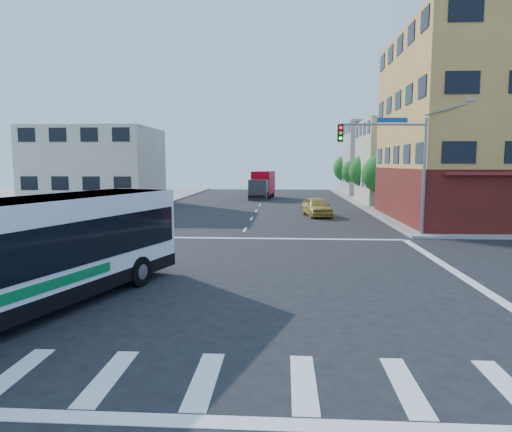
{
  "coord_description": "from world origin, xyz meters",
  "views": [
    {
      "loc": [
        2.59,
        -16.7,
        4.36
      ],
      "look_at": [
        1.25,
        4.72,
        1.88
      ],
      "focal_mm": 32.0,
      "sensor_mm": 36.0,
      "label": 1
    }
  ],
  "objects": [
    {
      "name": "parked_car",
      "position": [
        5.27,
        21.08,
        0.79
      ],
      "size": [
        2.6,
        4.86,
        1.57
      ],
      "primitive_type": "imported",
      "rotation": [
        0.0,
        0.0,
        0.17
      ],
      "color": "gold",
      "rests_on": "ground"
    },
    {
      "name": "ground",
      "position": [
        0.0,
        0.0,
        0.0
      ],
      "size": [
        120.0,
        120.0,
        0.0
      ],
      "primitive_type": "plane",
      "color": "black",
      "rests_on": "ground"
    },
    {
      "name": "street_tree_a",
      "position": [
        11.9,
        27.92,
        3.59
      ],
      "size": [
        3.6,
        3.6,
        5.53
      ],
      "color": "#392014",
      "rests_on": "ground"
    },
    {
      "name": "building_east_far",
      "position": [
        16.98,
        47.98,
        5.01
      ],
      "size": [
        12.06,
        10.06,
        10.0
      ],
      "color": "#9B9B96",
      "rests_on": "ground"
    },
    {
      "name": "building_west",
      "position": [
        -17.02,
        29.98,
        4.01
      ],
      "size": [
        12.06,
        10.06,
        8.0
      ],
      "color": "beige",
      "rests_on": "ground"
    },
    {
      "name": "box_truck",
      "position": [
        -0.17,
        39.92,
        1.63
      ],
      "size": [
        3.02,
        7.67,
        3.36
      ],
      "rotation": [
        0.0,
        0.0,
        -0.12
      ],
      "color": "#292A2F",
      "rests_on": "ground"
    },
    {
      "name": "street_tree_d",
      "position": [
        11.9,
        51.92,
        3.88
      ],
      "size": [
        4.0,
        4.0,
        6.03
      ],
      "color": "#392014",
      "rests_on": "ground"
    },
    {
      "name": "transit_bus",
      "position": [
        -4.96,
        -4.61,
        1.82
      ],
      "size": [
        6.37,
        12.76,
        3.71
      ],
      "rotation": [
        0.0,
        0.0,
        -0.31
      ],
      "color": "black",
      "rests_on": "ground"
    },
    {
      "name": "building_east_near",
      "position": [
        16.98,
        33.98,
        4.51
      ],
      "size": [
        12.06,
        10.06,
        9.0
      ],
      "color": "#BBAC8F",
      "rests_on": "ground"
    },
    {
      "name": "street_tree_b",
      "position": [
        11.9,
        35.92,
        3.75
      ],
      "size": [
        3.8,
        3.8,
        5.79
      ],
      "color": "#392014",
      "rests_on": "ground"
    },
    {
      "name": "signal_mast_ne",
      "position": [
        9.08,
        10.62,
        4.98
      ],
      "size": [
        7.91,
        1.13,
        8.07
      ],
      "color": "slate",
      "rests_on": "ground"
    },
    {
      "name": "street_tree_c",
      "position": [
        11.9,
        43.92,
        3.46
      ],
      "size": [
        3.4,
        3.4,
        5.29
      ],
      "color": "#392014",
      "rests_on": "ground"
    }
  ]
}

